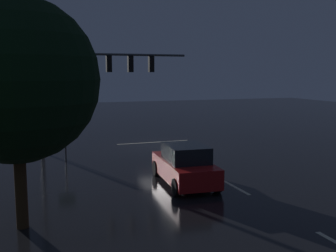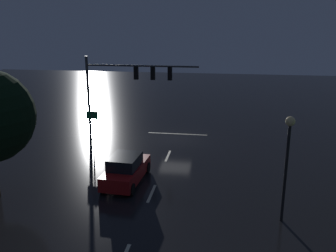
{
  "view_description": "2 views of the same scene",
  "coord_description": "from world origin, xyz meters",
  "px_view_note": "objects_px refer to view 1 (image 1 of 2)",
  "views": [
    {
      "loc": [
        7.91,
        23.94,
        4.67
      ],
      "look_at": [
        1.04,
        4.58,
        1.92
      ],
      "focal_mm": 42.21,
      "sensor_mm": 36.0,
      "label": 1
    },
    {
      "loc": [
        -3.7,
        28.25,
        9.14
      ],
      "look_at": [
        0.22,
        2.53,
        1.78
      ],
      "focal_mm": 39.47,
      "sensor_mm": 36.0,
      "label": 2
    }
  ],
  "objects_px": {
    "car_approaching": "(185,165)",
    "traffic_signal_assembly": "(98,73)",
    "route_sign": "(65,125)",
    "tree_right_far": "(15,80)"
  },
  "relations": [
    {
      "from": "route_sign",
      "to": "tree_right_far",
      "type": "xyz_separation_m",
      "value": [
        2.12,
        9.37,
        2.56
      ]
    },
    {
      "from": "car_approaching",
      "to": "tree_right_far",
      "type": "distance_m",
      "value": 7.97
    },
    {
      "from": "traffic_signal_assembly",
      "to": "tree_right_far",
      "type": "height_order",
      "value": "tree_right_far"
    },
    {
      "from": "car_approaching",
      "to": "route_sign",
      "type": "relative_size",
      "value": 1.68
    },
    {
      "from": "car_approaching",
      "to": "traffic_signal_assembly",
      "type": "bearing_deg",
      "value": -76.73
    },
    {
      "from": "traffic_signal_assembly",
      "to": "route_sign",
      "type": "relative_size",
      "value": 3.44
    },
    {
      "from": "traffic_signal_assembly",
      "to": "route_sign",
      "type": "xyz_separation_m",
      "value": [
        2.23,
        2.43,
        -2.75
      ]
    },
    {
      "from": "traffic_signal_assembly",
      "to": "car_approaching",
      "type": "relative_size",
      "value": 2.04
    },
    {
      "from": "traffic_signal_assembly",
      "to": "route_sign",
      "type": "bearing_deg",
      "value": 47.43
    },
    {
      "from": "traffic_signal_assembly",
      "to": "tree_right_far",
      "type": "bearing_deg",
      "value": 69.73
    }
  ]
}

